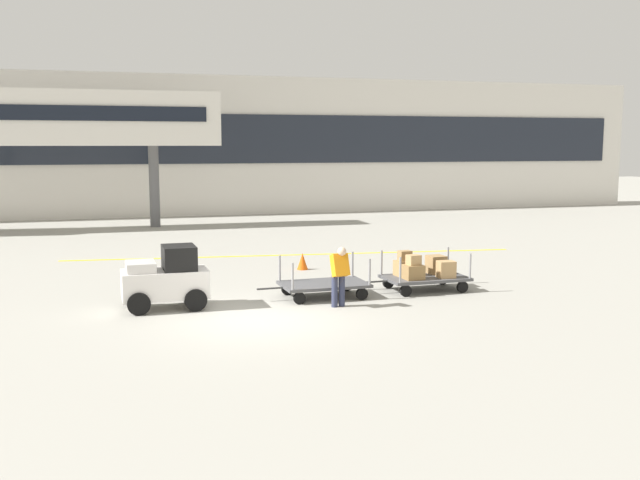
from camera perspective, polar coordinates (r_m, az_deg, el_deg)
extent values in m
plane|color=#9E9B91|center=(16.95, -4.92, -6.34)|extent=(120.00, 120.00, 0.00)
cube|color=yellow|center=(26.50, -2.11, -1.20)|extent=(16.70, 2.08, 0.01)
cube|color=silver|center=(42.26, -11.85, 7.39)|extent=(59.50, 2.40, 7.98)
cube|color=#1E232D|center=(41.02, -11.73, 7.95)|extent=(56.53, 0.12, 2.80)
cube|color=silver|center=(36.23, -19.60, 9.19)|extent=(14.29, 2.20, 2.60)
cube|color=black|center=(35.10, -19.73, 9.57)|extent=(12.86, 0.08, 0.70)
cylinder|color=#59595B|center=(36.25, -13.14, 4.19)|extent=(0.50, 0.50, 4.02)
cube|color=white|center=(18.25, -12.32, -3.45)|extent=(2.14, 1.17, 0.70)
cube|color=black|center=(18.18, -11.23, -1.38)|extent=(0.83, 1.02, 0.60)
cube|color=silver|center=(18.12, -14.18, -2.08)|extent=(0.73, 0.96, 0.24)
cylinder|color=black|center=(18.78, -14.53, -4.29)|extent=(0.57, 0.20, 0.56)
cylinder|color=black|center=(17.76, -14.32, -4.97)|extent=(0.57, 0.20, 0.56)
cylinder|color=black|center=(18.90, -10.39, -4.10)|extent=(0.57, 0.20, 0.56)
cylinder|color=black|center=(17.89, -9.94, -4.76)|extent=(0.57, 0.20, 0.56)
cube|color=#4C4C4F|center=(19.15, 0.32, -3.57)|extent=(2.35, 1.48, 0.08)
cylinder|color=gray|center=(19.39, -3.25, -2.27)|extent=(0.06, 0.06, 0.70)
cylinder|color=gray|center=(18.17, -2.21, -2.94)|extent=(0.06, 0.06, 0.70)
cylinder|color=gray|center=(20.03, 2.62, -1.94)|extent=(0.06, 0.06, 0.70)
cylinder|color=gray|center=(18.85, 4.00, -2.57)|extent=(0.06, 0.06, 0.70)
cylinder|color=black|center=(19.51, -2.64, -3.97)|extent=(0.32, 0.11, 0.32)
cylinder|color=black|center=(18.39, -1.66, -4.68)|extent=(0.32, 0.11, 0.32)
cylinder|color=black|center=(20.02, 2.13, -3.66)|extent=(0.32, 0.11, 0.32)
cylinder|color=black|center=(18.93, 3.37, -4.33)|extent=(0.32, 0.11, 0.32)
cylinder|color=#333333|center=(18.75, -4.04, -3.89)|extent=(0.70, 0.07, 0.05)
cube|color=#4C4C4F|center=(20.28, 8.41, -3.02)|extent=(2.35, 1.48, 0.08)
cylinder|color=gray|center=(20.35, 4.95, -1.81)|extent=(0.06, 0.06, 0.70)
cylinder|color=gray|center=(19.19, 6.45, -2.41)|extent=(0.06, 0.06, 0.70)
cylinder|color=gray|center=(21.26, 10.22, -1.50)|extent=(0.06, 0.06, 0.70)
cylinder|color=gray|center=(20.15, 11.94, -2.05)|extent=(0.06, 0.06, 0.70)
cylinder|color=black|center=(20.49, 5.49, -3.43)|extent=(0.32, 0.11, 0.32)
cylinder|color=black|center=(19.43, 6.89, -4.07)|extent=(0.32, 0.11, 0.32)
cylinder|color=black|center=(21.22, 9.77, -3.12)|extent=(0.32, 0.11, 0.32)
cylinder|color=black|center=(20.20, 11.34, -3.71)|extent=(0.32, 0.11, 0.32)
cylinder|color=#333333|center=(19.67, 4.48, -3.35)|extent=(0.70, 0.07, 0.05)
cube|color=#A87F4C|center=(20.28, 6.79, -2.25)|extent=(0.56, 0.47, 0.43)
cube|color=olive|center=(19.78, 7.49, -2.56)|extent=(0.52, 0.50, 0.40)
cube|color=#9E7A4C|center=(20.75, 9.28, -1.95)|extent=(0.50, 0.52, 0.52)
cube|color=tan|center=(20.13, 10.07, -2.33)|extent=(0.48, 0.41, 0.47)
cube|color=#9E7A4C|center=(20.22, 6.81, -1.26)|extent=(0.37, 0.30, 0.28)
cube|color=tan|center=(19.72, 7.51, -1.59)|extent=(0.39, 0.35, 0.28)
cylinder|color=#2D334C|center=(18.04, 1.18, -4.11)|extent=(0.16, 0.16, 0.82)
cylinder|color=#2D334C|center=(18.12, 1.76, -4.06)|extent=(0.16, 0.16, 0.82)
cube|color=orange|center=(17.86, 1.61, -2.03)|extent=(0.44, 0.46, 0.61)
sphere|color=beige|center=(17.70, 1.77, -0.92)|extent=(0.22, 0.22, 0.22)
cone|color=#EA590F|center=(23.40, -1.42, -1.71)|extent=(0.36, 0.36, 0.55)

